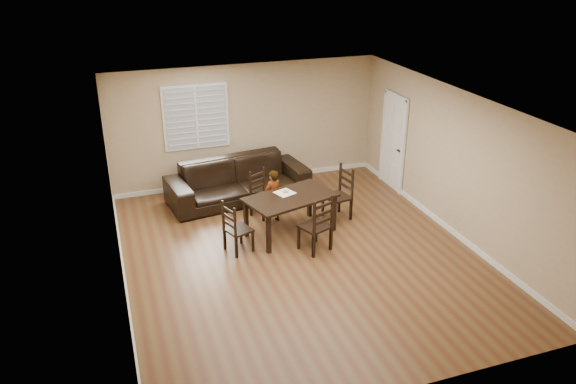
% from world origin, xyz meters
% --- Properties ---
extents(ground, '(7.00, 7.00, 0.00)m').
position_xyz_m(ground, '(0.00, 0.00, 0.00)').
color(ground, brown).
rests_on(ground, ground).
extents(room, '(6.04, 7.04, 2.72)m').
position_xyz_m(room, '(0.04, 0.18, 1.81)').
color(room, tan).
rests_on(room, ground).
extents(dining_table, '(1.83, 1.34, 0.77)m').
position_xyz_m(dining_table, '(0.10, 0.81, 0.68)').
color(dining_table, black).
rests_on(dining_table, ground).
extents(chair_near, '(0.56, 0.55, 0.95)m').
position_xyz_m(chair_near, '(-0.21, 1.79, 0.43)').
color(chair_near, black).
rests_on(chair_near, ground).
extents(chair_far, '(0.61, 0.59, 1.07)m').
position_xyz_m(chair_far, '(0.36, -0.03, 0.49)').
color(chair_far, black).
rests_on(chair_far, ground).
extents(chair_left, '(0.53, 0.54, 0.96)m').
position_xyz_m(chair_left, '(-1.09, 0.45, 0.44)').
color(chair_left, black).
rests_on(chair_left, ground).
extents(chair_right, '(0.52, 0.55, 1.07)m').
position_xyz_m(chair_right, '(1.31, 1.14, 0.48)').
color(chair_right, black).
rests_on(chair_right, ground).
extents(child, '(0.46, 0.39, 1.08)m').
position_xyz_m(child, '(-0.06, 1.38, 0.54)').
color(child, gray).
rests_on(child, ground).
extents(napkin, '(0.42, 0.42, 0.00)m').
position_xyz_m(napkin, '(0.05, 0.98, 0.77)').
color(napkin, beige).
rests_on(napkin, dining_table).
extents(donut, '(0.11, 0.11, 0.04)m').
position_xyz_m(donut, '(0.07, 0.99, 0.79)').
color(donut, '#BF8A44').
rests_on(donut, napkin).
extents(sofa, '(3.09, 1.56, 0.86)m').
position_xyz_m(sofa, '(-0.44, 2.63, 0.43)').
color(sofa, black).
rests_on(sofa, ground).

